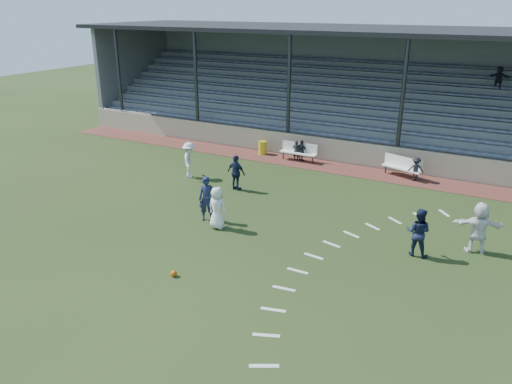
{
  "coord_description": "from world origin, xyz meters",
  "views": [
    {
      "loc": [
        8.27,
        -12.67,
        7.88
      ],
      "look_at": [
        0.0,
        2.5,
        1.3
      ],
      "focal_mm": 35.0,
      "sensor_mm": 36.0,
      "label": 1
    }
  ],
  "objects_px": {
    "trash_bin": "(263,148)",
    "player_navy_lead": "(207,199)",
    "football": "(174,274)",
    "player_white_lead": "(217,208)",
    "bench_left": "(299,150)",
    "bench_right": "(402,165)"
  },
  "relations": [
    {
      "from": "bench_right",
      "to": "football",
      "type": "relative_size",
      "value": 9.96
    },
    {
      "from": "bench_right",
      "to": "football",
      "type": "bearing_deg",
      "value": -89.16
    },
    {
      "from": "bench_right",
      "to": "trash_bin",
      "type": "distance_m",
      "value": 7.69
    },
    {
      "from": "trash_bin",
      "to": "player_white_lead",
      "type": "distance_m",
      "value": 9.85
    },
    {
      "from": "football",
      "to": "player_white_lead",
      "type": "relative_size",
      "value": 0.13
    },
    {
      "from": "bench_left",
      "to": "bench_right",
      "type": "height_order",
      "value": "same"
    },
    {
      "from": "player_navy_lead",
      "to": "player_white_lead",
      "type": "bearing_deg",
      "value": -56.71
    },
    {
      "from": "bench_left",
      "to": "bench_right",
      "type": "bearing_deg",
      "value": 0.38
    },
    {
      "from": "bench_left",
      "to": "player_navy_lead",
      "type": "xyz_separation_m",
      "value": [
        0.06,
        -8.76,
        0.29
      ]
    },
    {
      "from": "trash_bin",
      "to": "player_navy_lead",
      "type": "relative_size",
      "value": 0.41
    },
    {
      "from": "bench_left",
      "to": "player_navy_lead",
      "type": "distance_m",
      "value": 8.76
    },
    {
      "from": "player_white_lead",
      "to": "player_navy_lead",
      "type": "height_order",
      "value": "player_navy_lead"
    },
    {
      "from": "bench_left",
      "to": "player_white_lead",
      "type": "distance_m",
      "value": 9.21
    },
    {
      "from": "bench_right",
      "to": "trash_bin",
      "type": "bearing_deg",
      "value": -163.45
    },
    {
      "from": "bench_left",
      "to": "player_navy_lead",
      "type": "bearing_deg",
      "value": -89.41
    },
    {
      "from": "bench_left",
      "to": "player_white_lead",
      "type": "relative_size",
      "value": 1.25
    },
    {
      "from": "player_navy_lead",
      "to": "bench_right",
      "type": "bearing_deg",
      "value": 31.48
    },
    {
      "from": "football",
      "to": "player_navy_lead",
      "type": "bearing_deg",
      "value": 109.83
    },
    {
      "from": "bench_right",
      "to": "football",
      "type": "height_order",
      "value": "bench_right"
    },
    {
      "from": "player_white_lead",
      "to": "football",
      "type": "bearing_deg",
      "value": 104.46
    },
    {
      "from": "bench_left",
      "to": "football",
      "type": "distance_m",
      "value": 12.91
    },
    {
      "from": "trash_bin",
      "to": "player_navy_lead",
      "type": "distance_m",
      "value": 9.24
    }
  ]
}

